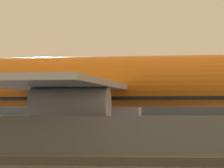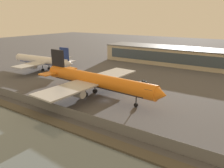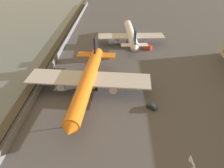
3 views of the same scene
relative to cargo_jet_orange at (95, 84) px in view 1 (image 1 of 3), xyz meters
name	(u,v)px [view 1 (image 1 of 3)]	position (x,y,z in m)	size (l,w,h in m)	color
ground_plane	(153,146)	(5.49, -1.60, -5.59)	(500.00, 500.00, 0.00)	#4C4C51
shoreline_seawall	(133,160)	(5.49, -22.10, -5.34)	(320.00, 3.00, 0.50)	#474238
perimeter_fence	(139,137)	(5.49, -17.60, -4.20)	(280.00, 0.10, 2.77)	slate
cargo_jet_orange	(95,84)	(0.00, 0.00, 0.00)	(50.53, 43.41, 14.65)	orange
baggage_tug	(183,129)	(7.90, 21.37, -4.78)	(3.18, 3.53, 1.80)	#1E2328
terminal_building	(199,102)	(10.38, 68.53, -0.66)	(92.83, 19.25, 9.84)	#BCB299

